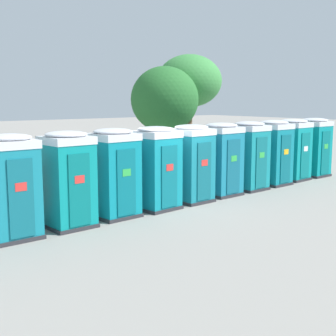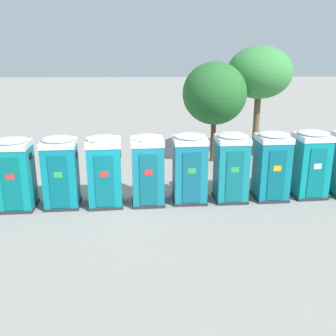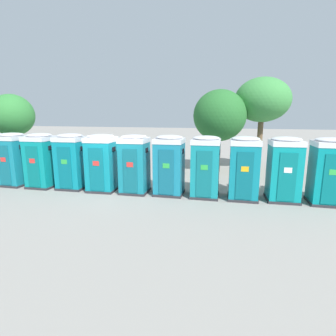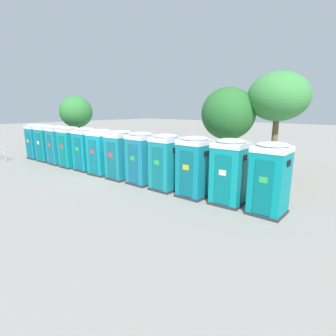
# 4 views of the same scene
# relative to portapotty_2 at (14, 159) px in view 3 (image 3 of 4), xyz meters

# --- Properties ---
(ground_plane) EXTENTS (120.00, 120.00, 0.00)m
(ground_plane) POSITION_rel_portapotty_2_xyz_m (5.32, 0.52, -1.28)
(ground_plane) COLOR gray
(portapotty_2) EXTENTS (1.19, 1.23, 2.54)m
(portapotty_2) POSITION_rel_portapotty_2_xyz_m (0.00, 0.00, 0.00)
(portapotty_2) COLOR #2D2D33
(portapotty_2) RESTS_ON ground
(portapotty_3) EXTENTS (1.23, 1.26, 2.54)m
(portapotty_3) POSITION_rel_portapotty_2_xyz_m (1.52, 0.07, -0.00)
(portapotty_3) COLOR #2D2D33
(portapotty_3) RESTS_ON ground
(portapotty_4) EXTENTS (1.28, 1.28, 2.54)m
(portapotty_4) POSITION_rel_portapotty_2_xyz_m (3.04, 0.24, -0.00)
(portapotty_4) COLOR #2D2D33
(portapotty_4) RESTS_ON ground
(portapotty_5) EXTENTS (1.32, 1.31, 2.54)m
(portapotty_5) POSITION_rel_portapotty_2_xyz_m (4.57, 0.26, -0.00)
(portapotty_5) COLOR #2D2D33
(portapotty_5) RESTS_ON ground
(portapotty_6) EXTENTS (1.23, 1.27, 2.54)m
(portapotty_6) POSITION_rel_portapotty_2_xyz_m (6.09, 0.37, -0.00)
(portapotty_6) COLOR #2D2D33
(portapotty_6) RESTS_ON ground
(portapotty_7) EXTENTS (1.26, 1.25, 2.54)m
(portapotty_7) POSITION_rel_portapotty_2_xyz_m (7.61, 0.52, -0.00)
(portapotty_7) COLOR #2D2D33
(portapotty_7) RESTS_ON ground
(portapotty_8) EXTENTS (1.21, 1.24, 2.54)m
(portapotty_8) POSITION_rel_portapotty_2_xyz_m (9.14, 0.59, 0.00)
(portapotty_8) COLOR #2D2D33
(portapotty_8) RESTS_ON ground
(portapotty_9) EXTENTS (1.23, 1.25, 2.54)m
(portapotty_9) POSITION_rel_portapotty_2_xyz_m (10.66, 0.68, -0.00)
(portapotty_9) COLOR #2D2D33
(portapotty_9) RESTS_ON ground
(portapotty_10) EXTENTS (1.28, 1.29, 2.54)m
(portapotty_10) POSITION_rel_portapotty_2_xyz_m (12.18, 0.88, -0.00)
(portapotty_10) COLOR #2D2D33
(portapotty_10) RESTS_ON ground
(portapotty_11) EXTENTS (1.20, 1.23, 2.54)m
(portapotty_11) POSITION_rel_portapotty_2_xyz_m (13.70, 0.91, -0.00)
(portapotty_11) COLOR #2D2D33
(portapotty_11) RESTS_ON ground
(street_tree_0) EXTENTS (3.22, 3.22, 5.53)m
(street_tree_0) POSITION_rel_portapotty_2_xyz_m (11.61, 6.78, 2.92)
(street_tree_0) COLOR brown
(street_tree_0) RESTS_ON ground
(street_tree_1) EXTENTS (2.55, 2.55, 4.60)m
(street_tree_1) POSITION_rel_portapotty_2_xyz_m (-2.96, 3.09, 2.01)
(street_tree_1) COLOR brown
(street_tree_1) RESTS_ON ground
(street_tree_2) EXTENTS (3.05, 3.05, 4.81)m
(street_tree_2) POSITION_rel_portapotty_2_xyz_m (9.24, 5.76, 2.04)
(street_tree_2) COLOR #4C3826
(street_tree_2) RESTS_ON ground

